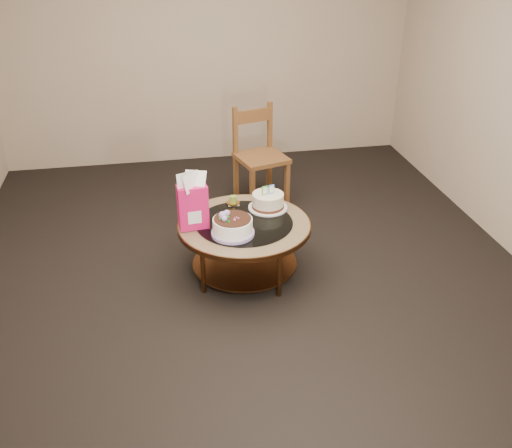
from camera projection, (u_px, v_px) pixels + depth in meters
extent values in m
plane|color=black|center=(245.00, 273.00, 4.54)|extent=(5.00, 5.00, 0.00)
cube|color=tan|center=(205.00, 44.00, 6.08)|extent=(4.50, 0.02, 2.60)
cube|color=tan|center=(374.00, 361.00, 1.76)|extent=(4.50, 0.02, 2.60)
cylinder|color=#593319|center=(282.00, 234.00, 4.67)|extent=(0.04, 0.04, 0.42)
cylinder|color=#593319|center=(214.00, 231.00, 4.71)|extent=(0.04, 0.04, 0.42)
cylinder|color=#593319|center=(203.00, 268.00, 4.21)|extent=(0.04, 0.04, 0.42)
cylinder|color=#593319|center=(279.00, 272.00, 4.17)|extent=(0.04, 0.04, 0.42)
cylinder|color=#593319|center=(245.00, 262.00, 4.49)|extent=(0.82, 0.82, 0.02)
cylinder|color=#593319|center=(244.00, 225.00, 4.34)|extent=(1.02, 1.02, 0.04)
cylinder|color=olive|center=(244.00, 224.00, 4.33)|extent=(1.00, 1.00, 0.01)
cylinder|color=black|center=(244.00, 223.00, 4.32)|extent=(0.74, 0.74, 0.01)
cylinder|color=#A28CC6|center=(233.00, 233.00, 4.15)|extent=(0.32, 0.32, 0.02)
cylinder|color=white|center=(233.00, 227.00, 4.13)|extent=(0.29, 0.29, 0.13)
cylinder|color=black|center=(233.00, 219.00, 4.10)|extent=(0.27, 0.27, 0.01)
sphere|color=#A28CC6|center=(223.00, 215.00, 4.09)|extent=(0.06, 0.06, 0.06)
sphere|color=#A28CC6|center=(227.00, 213.00, 4.13)|extent=(0.05, 0.05, 0.05)
sphere|color=#A28CC6|center=(224.00, 219.00, 4.06)|extent=(0.04, 0.04, 0.04)
cone|color=#1F7626|center=(228.00, 217.00, 4.10)|extent=(0.04, 0.04, 0.03)
cone|color=#1F7626|center=(220.00, 219.00, 4.07)|extent=(0.04, 0.04, 0.03)
cone|color=#1F7626|center=(228.00, 213.00, 4.15)|extent=(0.03, 0.03, 0.03)
cone|color=#1F7626|center=(229.00, 221.00, 4.05)|extent=(0.04, 0.04, 0.03)
cylinder|color=white|center=(268.00, 208.00, 4.53)|extent=(0.31, 0.31, 0.01)
cylinder|color=#492214|center=(268.00, 206.00, 4.52)|extent=(0.26, 0.26, 0.02)
cylinder|color=#EFE2C6|center=(268.00, 199.00, 4.49)|extent=(0.25, 0.25, 0.09)
cube|color=green|center=(265.00, 191.00, 4.44)|extent=(0.05, 0.02, 0.07)
cube|color=white|center=(265.00, 191.00, 4.44)|extent=(0.04, 0.02, 0.06)
cube|color=#428DE3|center=(271.00, 189.00, 4.46)|extent=(0.05, 0.02, 0.07)
cube|color=white|center=(271.00, 189.00, 4.46)|extent=(0.04, 0.02, 0.06)
cube|color=#E31564|center=(193.00, 207.00, 4.18)|extent=(0.23, 0.14, 0.34)
cube|color=white|center=(193.00, 214.00, 4.21)|extent=(0.11, 0.13, 0.10)
cube|color=#F2D863|center=(233.00, 204.00, 4.59)|extent=(0.09, 0.09, 0.01)
cylinder|color=gold|center=(233.00, 203.00, 4.59)|extent=(0.11, 0.11, 0.01)
cylinder|color=olive|center=(233.00, 199.00, 4.57)|extent=(0.05, 0.05, 0.05)
cylinder|color=black|center=(233.00, 196.00, 4.56)|extent=(0.00, 0.00, 0.01)
cube|color=brown|center=(261.00, 158.00, 5.45)|extent=(0.53, 0.53, 0.04)
cube|color=brown|center=(252.00, 191.00, 5.34)|extent=(0.05, 0.05, 0.46)
cube|color=brown|center=(287.00, 184.00, 5.49)|extent=(0.05, 0.05, 0.46)
cube|color=brown|center=(236.00, 177.00, 5.63)|extent=(0.05, 0.05, 0.46)
cube|color=brown|center=(269.00, 170.00, 5.78)|extent=(0.05, 0.05, 0.46)
cube|color=brown|center=(235.00, 131.00, 5.41)|extent=(0.05, 0.05, 0.47)
cube|color=brown|center=(270.00, 126.00, 5.55)|extent=(0.05, 0.05, 0.47)
cube|color=brown|center=(253.00, 116.00, 5.42)|extent=(0.37, 0.13, 0.12)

